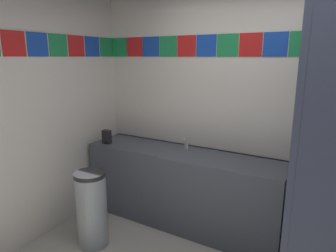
{
  "coord_description": "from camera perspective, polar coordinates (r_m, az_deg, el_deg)",
  "views": [
    {
      "loc": [
        0.45,
        -1.4,
        1.83
      ],
      "look_at": [
        -0.92,
        0.96,
        1.18
      ],
      "focal_mm": 31.52,
      "sensor_mm": 36.0,
      "label": 1
    }
  ],
  "objects": [
    {
      "name": "faucet_center",
      "position": [
        3.24,
        3.46,
        -3.72
      ],
      "size": [
        0.04,
        0.1,
        0.14
      ],
      "color": "silver",
      "rests_on": "vanity_counter"
    },
    {
      "name": "stall_divider",
      "position": [
        2.13,
        28.62,
        -8.06
      ],
      "size": [
        0.92,
        1.39,
        2.22
      ],
      "color": "#33384C",
      "rests_on": "ground_plane"
    },
    {
      "name": "trash_bin",
      "position": [
        3.07,
        -14.51,
        -15.27
      ],
      "size": [
        0.3,
        0.3,
        0.76
      ],
      "color": "#999EA3",
      "rests_on": "ground_plane"
    },
    {
      "name": "wall_back",
      "position": [
        3.06,
        21.59,
        4.82
      ],
      "size": [
        4.16,
        0.09,
        2.85
      ],
      "color": "silver",
      "rests_on": "ground_plane"
    },
    {
      "name": "soap_dispenser",
      "position": [
        3.54,
        -11.78,
        -2.06
      ],
      "size": [
        0.09,
        0.09,
        0.16
      ],
      "color": "black",
      "rests_on": "vanity_counter"
    },
    {
      "name": "vanity_counter",
      "position": [
        3.33,
        2.65,
        -11.72
      ],
      "size": [
        2.18,
        0.55,
        0.83
      ],
      "color": "#4C515B",
      "rests_on": "ground_plane"
    }
  ]
}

